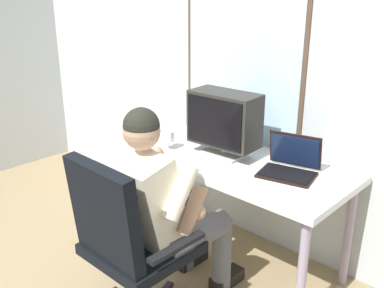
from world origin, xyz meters
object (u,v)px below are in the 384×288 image
object	(u,v)px
crt_monitor	(224,120)
wine_glass	(168,137)
desk	(235,171)
laptop	(291,163)
person_seated	(164,205)
office_chair	(125,236)
desk_speaker	(200,128)

from	to	relation	value
crt_monitor	wine_glass	world-z (taller)	crt_monitor
desk	laptop	size ratio (longest dim) A/B	4.00
person_seated	laptop	distance (m)	0.79
crt_monitor	laptop	world-z (taller)	crt_monitor
office_chair	person_seated	distance (m)	0.29
office_chair	laptop	world-z (taller)	office_chair
desk	person_seated	distance (m)	0.62
office_chair	crt_monitor	world-z (taller)	crt_monitor
crt_monitor	desk_speaker	world-z (taller)	crt_monitor
person_seated	laptop	bearing A→B (deg)	60.56
desk	laptop	world-z (taller)	laptop
desk	office_chair	xyz separation A→B (m)	(-0.03, -0.89, -0.10)
desk	crt_monitor	size ratio (longest dim) A/B	3.19
office_chair	desk_speaker	size ratio (longest dim) A/B	6.13
crt_monitor	laptop	size ratio (longest dim) A/B	1.25
desk_speaker	office_chair	bearing A→B (deg)	-68.47
desk	desk_speaker	bearing A→B (deg)	162.96
laptop	desk_speaker	world-z (taller)	laptop
wine_glass	desk_speaker	distance (m)	0.29
desk	desk_speaker	size ratio (longest dim) A/B	8.93
desk	wine_glass	distance (m)	0.51
wine_glass	desk_speaker	xyz separation A→B (m)	(0.02, 0.29, -0.00)
office_chair	crt_monitor	distance (m)	1.00
office_chair	wine_glass	bearing A→B (deg)	120.30
desk	crt_monitor	world-z (taller)	crt_monitor
desk	wine_glass	xyz separation A→B (m)	(-0.45, -0.16, 0.16)
person_seated	crt_monitor	size ratio (longest dim) A/B	2.67
person_seated	desk_speaker	distance (m)	0.87
office_chair	wine_glass	xyz separation A→B (m)	(-0.43, 0.73, 0.26)
desk_speaker	laptop	bearing A→B (deg)	-5.07
laptop	desk_speaker	xyz separation A→B (m)	(-0.79, 0.07, 0.02)
crt_monitor	wine_glass	xyz separation A→B (m)	(-0.34, -0.17, -0.16)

